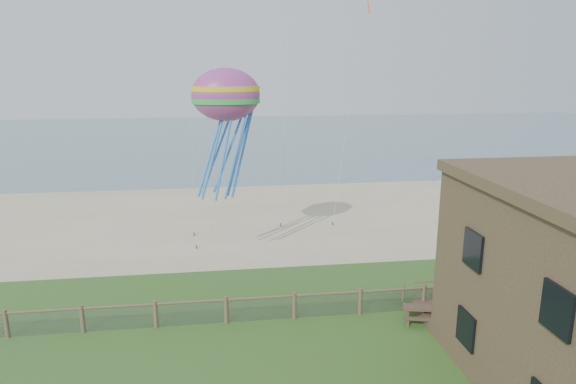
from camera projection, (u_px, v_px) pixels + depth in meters
name	position (u px, v px, depth m)	size (l,w,h in m)	color
sand_beach	(262.00, 217.00, 38.22)	(72.00, 20.00, 0.02)	tan
ocean	(238.00, 137.00, 80.54)	(160.00, 68.00, 0.02)	slate
chainlink_fence	(294.00, 307.00, 22.70)	(36.20, 0.20, 1.25)	brown
picnic_table	(421.00, 316.00, 22.37)	(1.59, 1.20, 0.67)	brown
octopus_kite	(227.00, 131.00, 27.09)	(3.57, 2.52, 7.34)	#FF5528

